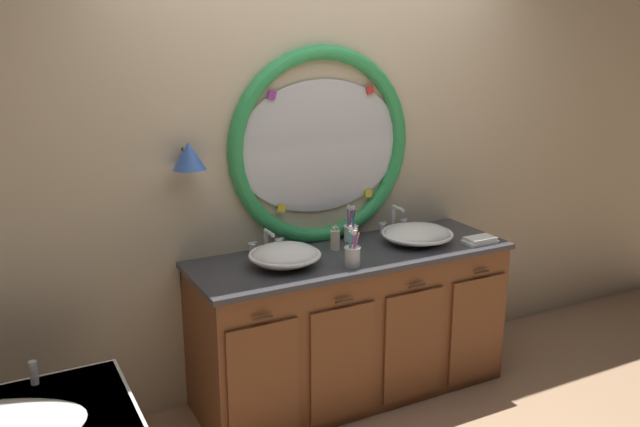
% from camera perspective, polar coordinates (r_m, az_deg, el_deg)
% --- Properties ---
extents(ground_plane, '(14.00, 14.00, 0.00)m').
position_cam_1_polar(ground_plane, '(3.91, 4.06, -16.41)').
color(ground_plane, tan).
extents(back_wall_assembly, '(6.40, 0.26, 2.60)m').
position_cam_1_polar(back_wall_assembly, '(3.90, -0.11, 4.37)').
color(back_wall_assembly, beige).
rests_on(back_wall_assembly, ground_plane).
extents(vanity_counter, '(1.82, 0.64, 0.86)m').
position_cam_1_polar(vanity_counter, '(3.91, 2.62, -9.23)').
color(vanity_counter, brown).
rests_on(vanity_counter, ground_plane).
extents(sink_basin_left, '(0.38, 0.38, 0.12)m').
position_cam_1_polar(sink_basin_left, '(3.53, -2.99, -3.53)').
color(sink_basin_left, white).
rests_on(sink_basin_left, vanity_counter).
extents(sink_basin_right, '(0.42, 0.42, 0.11)m').
position_cam_1_polar(sink_basin_right, '(3.94, 8.20, -1.72)').
color(sink_basin_right, white).
rests_on(sink_basin_right, vanity_counter).
extents(faucet_set_left, '(0.21, 0.13, 0.14)m').
position_cam_1_polar(faucet_set_left, '(3.74, -4.54, -2.51)').
color(faucet_set_left, silver).
rests_on(faucet_set_left, vanity_counter).
extents(faucet_set_right, '(0.20, 0.13, 0.17)m').
position_cam_1_polar(faucet_set_right, '(4.12, 6.25, -0.68)').
color(faucet_set_right, silver).
rests_on(faucet_set_right, vanity_counter).
extents(toothbrush_holder_left, '(0.09, 0.09, 0.22)m').
position_cam_1_polar(toothbrush_holder_left, '(3.53, 2.76, -3.51)').
color(toothbrush_holder_left, silver).
rests_on(toothbrush_holder_left, vanity_counter).
extents(toothbrush_holder_right, '(0.09, 0.09, 0.22)m').
position_cam_1_polar(toothbrush_holder_right, '(3.94, 2.62, -1.51)').
color(toothbrush_holder_right, white).
rests_on(toothbrush_holder_right, vanity_counter).
extents(soap_dispenser, '(0.05, 0.06, 0.14)m').
position_cam_1_polar(soap_dispenser, '(3.78, 1.28, -2.19)').
color(soap_dispenser, '#EFE5C6').
rests_on(soap_dispenser, vanity_counter).
extents(folded_hand_towel, '(0.19, 0.11, 0.04)m').
position_cam_1_polar(folded_hand_towel, '(4.01, 13.35, -2.21)').
color(folded_hand_towel, white).
rests_on(folded_hand_towel, vanity_counter).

